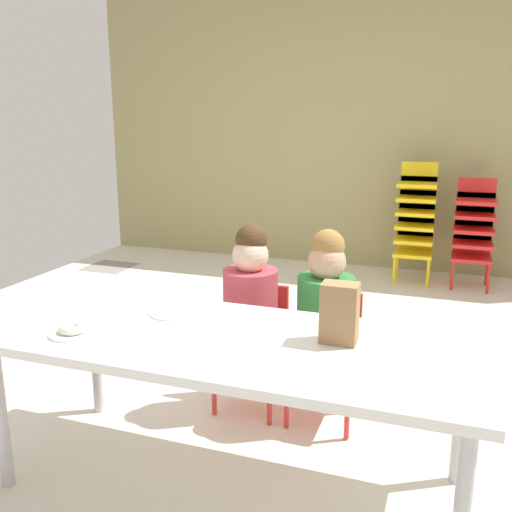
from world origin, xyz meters
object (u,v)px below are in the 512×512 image
seated_child_middle_seat (326,309)px  paper_plate_center_table (172,313)px  seated_child_near_camera (251,301)px  paper_bag_brown (339,313)px  craft_table (231,350)px  kid_chair_yellow_stack (416,217)px  kid_chair_red_stack (474,227)px  donut_powdered_on_plate (73,328)px  paper_plate_near_edge (73,333)px

seated_child_middle_seat → paper_plate_center_table: size_ratio=5.10×
seated_child_near_camera → seated_child_middle_seat: same height
paper_bag_brown → paper_plate_center_table: 0.72m
craft_table → kid_chair_yellow_stack: size_ratio=1.74×
kid_chair_red_stack → donut_powdered_on_plate: bearing=-114.1°
kid_chair_red_stack → seated_child_middle_seat: bearing=-105.1°
seated_child_middle_seat → kid_chair_red_stack: (0.69, 2.57, -0.04)m
seated_child_middle_seat → donut_powdered_on_plate: seated_child_middle_seat is taller
seated_child_near_camera → kid_chair_yellow_stack: (0.58, 2.57, 0.02)m
craft_table → seated_child_near_camera: size_ratio=1.98×
kid_chair_red_stack → paper_plate_center_table: 3.26m
seated_child_near_camera → donut_powdered_on_plate: bearing=-119.4°
paper_bag_brown → donut_powdered_on_plate: 0.99m
seated_child_near_camera → paper_bag_brown: size_ratio=4.17×
paper_bag_brown → paper_plate_center_table: size_ratio=1.22×
paper_plate_near_edge → paper_plate_center_table: size_ratio=1.00×
seated_child_middle_seat → paper_plate_center_table: (-0.55, -0.44, 0.06)m
paper_plate_center_table → donut_powdered_on_plate: size_ratio=1.71×
craft_table → paper_plate_center_table: paper_plate_center_table is taller
kid_chair_red_stack → paper_plate_near_edge: bearing=-114.1°
kid_chair_yellow_stack → paper_plate_near_edge: bearing=-106.9°
kid_chair_yellow_stack → donut_powdered_on_plate: kid_chair_yellow_stack is taller
craft_table → seated_child_near_camera: (-0.14, 0.59, -0.01)m
seated_child_near_camera → kid_chair_yellow_stack: kid_chair_yellow_stack is taller
kid_chair_red_stack → paper_plate_near_edge: (-1.49, -3.33, 0.10)m
seated_child_middle_seat → donut_powdered_on_plate: (-0.79, -0.76, 0.08)m
seated_child_middle_seat → paper_plate_near_edge: seated_child_middle_seat is taller
kid_chair_yellow_stack → paper_plate_near_edge: 3.48m
craft_table → paper_plate_near_edge: (-0.57, -0.17, 0.06)m
seated_child_near_camera → seated_child_middle_seat: 0.36m
seated_child_middle_seat → paper_plate_near_edge: size_ratio=5.10×
craft_table → kid_chair_red_stack: (0.92, 3.16, -0.05)m
kid_chair_yellow_stack → paper_plate_center_table: 3.11m
kid_chair_yellow_stack → donut_powdered_on_plate: 3.48m
kid_chair_yellow_stack → paper_bag_brown: size_ratio=4.73×
seated_child_near_camera → paper_bag_brown: 0.75m
paper_plate_near_edge → paper_plate_center_table: bearing=52.7°
paper_bag_brown → paper_plate_center_table: (-0.71, 0.07, -0.11)m
seated_child_middle_seat → kid_chair_yellow_stack: size_ratio=0.88×
craft_table → paper_plate_near_edge: paper_plate_near_edge is taller
craft_table → kid_chair_yellow_stack: (0.45, 3.16, 0.01)m
seated_child_near_camera → donut_powdered_on_plate: size_ratio=8.72×
paper_plate_center_table → donut_powdered_on_plate: donut_powdered_on_plate is taller
kid_chair_red_stack → craft_table: bearing=-106.3°
paper_plate_near_edge → kid_chair_yellow_stack: bearing=73.1°
paper_bag_brown → paper_plate_near_edge: 0.99m
kid_chair_red_stack → paper_bag_brown: bearing=-99.9°
seated_child_near_camera → paper_plate_near_edge: 0.88m
paper_plate_center_table → kid_chair_red_stack: bearing=67.6°
kid_chair_yellow_stack → paper_plate_center_table: (-0.77, -3.01, 0.04)m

